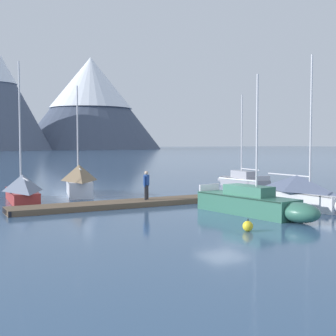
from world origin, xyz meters
The scene contains 10 objects.
ground_plane centered at (0.00, 0.00, 0.00)m, with size 700.00×700.00×0.00m, color #38567A.
mountain_east_summit centered at (79.33, 241.95, 29.37)m, with size 84.24×84.24×54.85m.
dock centered at (0.00, 4.00, 0.15)m, with size 20.90×2.42×0.30m.
sailboat_nearest_berth centered at (-8.64, 8.99, 0.83)m, with size 2.03×6.47×8.64m.
sailboat_second_berth centered at (-4.45, 10.73, 1.02)m, with size 2.89×5.98×7.64m.
sailboat_mid_dock_port centered at (0.48, -2.09, 0.60)m, with size 2.38×7.35×7.02m.
sailboat_mid_dock_starboard centered at (4.51, -1.55, 0.86)m, with size 1.61×6.81×8.40m.
sailboat_far_berth centered at (9.01, 9.82, 0.54)m, with size 2.20×6.98×7.54m.
person_on_dock centered at (-2.54, 4.06, 1.26)m, with size 0.48×0.41×1.69m.
mooring_buoy_channel_marker centered at (-2.48, -5.11, 0.22)m, with size 0.44×0.44×0.52m.
Camera 1 is at (-14.35, -19.53, 3.63)m, focal length 48.36 mm.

